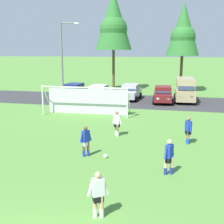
# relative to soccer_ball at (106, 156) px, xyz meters

# --- Properties ---
(ground_plane) EXTENTS (400.00, 400.00, 0.00)m
(ground_plane) POSITION_rel_soccer_ball_xyz_m (-0.42, 7.08, -0.11)
(ground_plane) COLOR #518438
(parking_lot_strip) EXTENTS (52.00, 8.40, 0.01)m
(parking_lot_strip) POSITION_rel_soccer_ball_xyz_m (-0.42, 16.97, -0.11)
(parking_lot_strip) COLOR #333335
(parking_lot_strip) RESTS_ON ground
(soccer_ball) EXTENTS (0.22, 0.22, 0.22)m
(soccer_ball) POSITION_rel_soccer_ball_xyz_m (0.00, 0.00, 0.00)
(soccer_ball) COLOR white
(soccer_ball) RESTS_ON ground
(soccer_goal) EXTENTS (7.49, 2.22, 2.57)m
(soccer_goal) POSITION_rel_soccer_ball_xyz_m (-4.08, 9.55, 1.18)
(soccer_goal) COLOR white
(soccer_goal) RESTS_ON ground
(player_striker_near) EXTENTS (0.41, 0.70, 1.64)m
(player_striker_near) POSITION_rel_soccer_ball_xyz_m (4.23, 3.38, 0.71)
(player_striker_near) COLOR #936B4C
(player_striker_near) RESTS_ON ground
(player_midfield_center) EXTENTS (0.71, 0.41, 1.64)m
(player_midfield_center) POSITION_rel_soccer_ball_xyz_m (1.06, -5.22, 0.71)
(player_midfield_center) COLOR tan
(player_midfield_center) RESTS_ON ground
(player_defender_far) EXTENTS (0.46, 0.67, 1.64)m
(player_defender_far) POSITION_rel_soccer_ball_xyz_m (3.24, -1.27, 0.71)
(player_defender_far) COLOR beige
(player_defender_far) RESTS_ON ground
(player_winger_left) EXTENTS (0.50, 0.64, 1.64)m
(player_winger_left) POSITION_rel_soccer_ball_xyz_m (-1.08, 0.05, 0.71)
(player_winger_left) COLOR brown
(player_winger_left) RESTS_ON ground
(player_winger_right) EXTENTS (0.70, 0.39, 1.64)m
(player_winger_right) POSITION_rel_soccer_ball_xyz_m (-0.24, 4.00, 0.71)
(player_winger_right) COLOR #936B4C
(player_winger_right) RESTS_ON ground
(parked_car_slot_far_left) EXTENTS (2.21, 4.29, 1.72)m
(parked_car_slot_far_left) POSITION_rel_soccer_ball_xyz_m (-8.01, 17.15, 0.77)
(parked_car_slot_far_left) COLOR navy
(parked_car_slot_far_left) RESTS_ON ground
(parked_car_slot_left) EXTENTS (2.09, 4.23, 1.72)m
(parked_car_slot_left) POSITION_rel_soccer_ball_xyz_m (-4.82, 16.20, 0.77)
(parked_car_slot_left) COLOR silver
(parked_car_slot_left) RESTS_ON ground
(parked_car_slot_center_left) EXTENTS (2.22, 4.30, 1.72)m
(parked_car_slot_center_left) POSITION_rel_soccer_ball_xyz_m (-1.57, 17.85, 0.77)
(parked_car_slot_center_left) COLOR #B2B2BC
(parked_car_slot_center_left) RESTS_ON ground
(parked_car_slot_center) EXTENTS (2.22, 4.30, 1.72)m
(parked_car_slot_center) POSITION_rel_soccer_ball_xyz_m (2.06, 16.75, 0.77)
(parked_car_slot_center) COLOR maroon
(parked_car_slot_center) RESTS_ON ground
(parked_car_slot_center_right) EXTENTS (2.34, 4.87, 2.52)m
(parked_car_slot_center_right) POSITION_rel_soccer_ball_xyz_m (4.34, 17.87, 1.23)
(parked_car_slot_center_right) COLOR tan
(parked_car_slot_center_right) RESTS_ON ground
(tree_left_edge) EXTENTS (4.93, 4.93, 13.14)m
(tree_left_edge) POSITION_rel_soccer_ball_xyz_m (-5.11, 25.03, 8.93)
(tree_left_edge) COLOR brown
(tree_left_edge) RESTS_ON ground
(tree_mid_left) EXTENTS (4.26, 4.26, 11.37)m
(tree_mid_left) POSITION_rel_soccer_ball_xyz_m (3.96, 25.42, 7.71)
(tree_mid_left) COLOR brown
(tree_mid_left) RESTS_ON ground
(street_lamp) EXTENTS (2.00, 0.32, 8.07)m
(street_lamp) POSITION_rel_soccer_ball_xyz_m (-7.41, 12.86, 4.06)
(street_lamp) COLOR slate
(street_lamp) RESTS_ON ground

